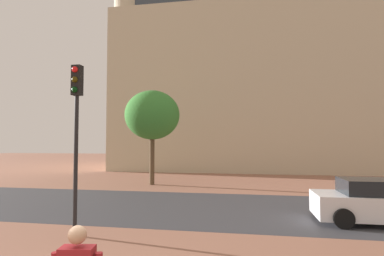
{
  "coord_description": "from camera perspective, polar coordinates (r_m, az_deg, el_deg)",
  "views": [
    {
      "loc": [
        2.94,
        -3.91,
        2.71
      ],
      "look_at": [
        0.28,
        10.81,
        3.42
      ],
      "focal_mm": 29.38,
      "sensor_mm": 36.0,
      "label": 1
    }
  ],
  "objects": [
    {
      "name": "car_white",
      "position": [
        12.55,
        30.72,
        -11.49
      ],
      "size": [
        4.1,
        2.05,
        1.48
      ],
      "color": "silver",
      "rests_on": "ground_plane"
    },
    {
      "name": "street_asphalt_strip",
      "position": [
        13.82,
        -2.31,
        -14.01
      ],
      "size": [
        120.0,
        7.28,
        0.0
      ],
      "primitive_type": "cube",
      "color": "#38383D",
      "rests_on": "ground_plane"
    },
    {
      "name": "tree_curb_far",
      "position": [
        20.75,
        -7.22,
        2.3
      ],
      "size": [
        3.58,
        3.58,
        6.14
      ],
      "color": "brown",
      "rests_on": "ground_plane"
    },
    {
      "name": "landmark_building",
      "position": [
        35.29,
        9.71,
        9.2
      ],
      "size": [
        25.59,
        14.13,
        37.11
      ],
      "color": "beige",
      "rests_on": "ground_plane"
    },
    {
      "name": "traffic_light_pole",
      "position": [
        9.91,
        -20.27,
        1.95
      ],
      "size": [
        0.28,
        0.34,
        5.02
      ],
      "color": "black",
      "rests_on": "ground_plane"
    },
    {
      "name": "ground_plane",
      "position": [
        14.47,
        -1.71,
        -13.5
      ],
      "size": [
        120.0,
        120.0,
        0.0
      ],
      "primitive_type": "plane",
      "color": "#93604C"
    }
  ]
}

